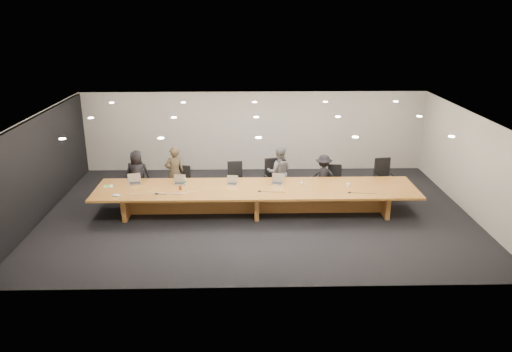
{
  "coord_description": "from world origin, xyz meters",
  "views": [
    {
      "loc": [
        -0.31,
        -13.13,
        5.58
      ],
      "look_at": [
        0.0,
        0.3,
        1.0
      ],
      "focal_mm": 35.0,
      "sensor_mm": 36.0,
      "label": 1
    }
  ],
  "objects_px": {
    "chair_mid_left": "(236,180)",
    "person_a": "(137,174)",
    "conference_table": "(256,195)",
    "chair_far_right": "(385,178)",
    "laptop_a": "(135,179)",
    "chair_far_left": "(136,181)",
    "person_c": "(279,172)",
    "mic_right": "(350,192)",
    "water_bottle": "(185,182)",
    "chair_left": "(182,182)",
    "chair_mid_right": "(275,178)",
    "chair_right": "(334,181)",
    "person_d": "(323,176)",
    "laptop_b": "(179,180)",
    "mic_center": "(260,191)",
    "person_b": "(175,173)",
    "laptop_c": "(232,180)",
    "paper_cup_far": "(348,185)",
    "amber_mug": "(181,188)",
    "av_box": "(117,195)",
    "paper_cup_near": "(302,183)",
    "laptop_d": "(277,179)"
  },
  "relations": [
    {
      "from": "chair_mid_left",
      "to": "person_a",
      "type": "height_order",
      "value": "person_a"
    },
    {
      "from": "conference_table",
      "to": "chair_far_right",
      "type": "relative_size",
      "value": 7.56
    },
    {
      "from": "person_a",
      "to": "laptop_a",
      "type": "height_order",
      "value": "person_a"
    },
    {
      "from": "chair_far_left",
      "to": "person_c",
      "type": "distance_m",
      "value": 4.37
    },
    {
      "from": "chair_far_right",
      "to": "mic_right",
      "type": "distance_m",
      "value": 2.2
    },
    {
      "from": "chair_far_right",
      "to": "water_bottle",
      "type": "distance_m",
      "value": 6.07
    },
    {
      "from": "chair_left",
      "to": "person_c",
      "type": "distance_m",
      "value": 2.98
    },
    {
      "from": "chair_mid_right",
      "to": "person_a",
      "type": "relative_size",
      "value": 0.81
    },
    {
      "from": "person_a",
      "to": "laptop_a",
      "type": "bearing_deg",
      "value": 82.89
    },
    {
      "from": "chair_right",
      "to": "person_c",
      "type": "xyz_separation_m",
      "value": [
        -1.69,
        0.07,
        0.29
      ]
    },
    {
      "from": "person_c",
      "to": "person_d",
      "type": "relative_size",
      "value": 1.16
    },
    {
      "from": "person_c",
      "to": "water_bottle",
      "type": "bearing_deg",
      "value": 21.86
    },
    {
      "from": "laptop_b",
      "to": "mic_center",
      "type": "height_order",
      "value": "laptop_b"
    },
    {
      "from": "person_b",
      "to": "water_bottle",
      "type": "xyz_separation_m",
      "value": [
        0.42,
        -0.94,
        0.04
      ]
    },
    {
      "from": "chair_far_right",
      "to": "person_a",
      "type": "relative_size",
      "value": 0.79
    },
    {
      "from": "laptop_c",
      "to": "water_bottle",
      "type": "height_order",
      "value": "laptop_c"
    },
    {
      "from": "chair_left",
      "to": "paper_cup_far",
      "type": "height_order",
      "value": "chair_left"
    },
    {
      "from": "chair_far_right",
      "to": "person_b",
      "type": "distance_m",
      "value": 6.41
    },
    {
      "from": "water_bottle",
      "to": "amber_mug",
      "type": "distance_m",
      "value": 0.36
    },
    {
      "from": "person_a",
      "to": "mic_right",
      "type": "bearing_deg",
      "value": 150.46
    },
    {
      "from": "laptop_a",
      "to": "av_box",
      "type": "bearing_deg",
      "value": -125.29
    },
    {
      "from": "chair_right",
      "to": "laptop_c",
      "type": "distance_m",
      "value": 3.26
    },
    {
      "from": "chair_mid_right",
      "to": "amber_mug",
      "type": "xyz_separation_m",
      "value": [
        -2.7,
        -1.31,
        0.2
      ]
    },
    {
      "from": "chair_left",
      "to": "paper_cup_far",
      "type": "relative_size",
      "value": 9.74
    },
    {
      "from": "chair_far_right",
      "to": "mic_center",
      "type": "bearing_deg",
      "value": -167.12
    },
    {
      "from": "chair_far_left",
      "to": "chair_right",
      "type": "distance_m",
      "value": 6.05
    },
    {
      "from": "person_b",
      "to": "person_a",
      "type": "bearing_deg",
      "value": -25.21
    },
    {
      "from": "person_c",
      "to": "chair_far_right",
      "type": "bearing_deg",
      "value": -179.39
    },
    {
      "from": "chair_left",
      "to": "conference_table",
      "type": "bearing_deg",
      "value": -14.37
    },
    {
      "from": "chair_mid_right",
      "to": "paper_cup_far",
      "type": "bearing_deg",
      "value": -43.91
    },
    {
      "from": "chair_mid_left",
      "to": "person_c",
      "type": "xyz_separation_m",
      "value": [
        1.33,
        -0.01,
        0.24
      ]
    },
    {
      "from": "chair_far_right",
      "to": "amber_mug",
      "type": "distance_m",
      "value": 6.22
    },
    {
      "from": "laptop_c",
      "to": "paper_cup_near",
      "type": "relative_size",
      "value": 4.07
    },
    {
      "from": "chair_far_right",
      "to": "person_c",
      "type": "relative_size",
      "value": 0.76
    },
    {
      "from": "chair_right",
      "to": "laptop_b",
      "type": "height_order",
      "value": "laptop_b"
    },
    {
      "from": "person_c",
      "to": "laptop_b",
      "type": "height_order",
      "value": "person_c"
    },
    {
      "from": "person_c",
      "to": "av_box",
      "type": "relative_size",
      "value": 7.95
    },
    {
      "from": "paper_cup_near",
      "to": "amber_mug",
      "type": "bearing_deg",
      "value": -174.72
    },
    {
      "from": "person_a",
      "to": "laptop_d",
      "type": "distance_m",
      "value": 4.28
    },
    {
      "from": "chair_right",
      "to": "amber_mug",
      "type": "bearing_deg",
      "value": -154.74
    },
    {
      "from": "person_b",
      "to": "laptop_b",
      "type": "bearing_deg",
      "value": 84.09
    },
    {
      "from": "person_a",
      "to": "conference_table",
      "type": "bearing_deg",
      "value": 146.55
    },
    {
      "from": "amber_mug",
      "to": "av_box",
      "type": "height_order",
      "value": "amber_mug"
    },
    {
      "from": "chair_right",
      "to": "person_a",
      "type": "height_order",
      "value": "person_a"
    },
    {
      "from": "laptop_c",
      "to": "water_bottle",
      "type": "xyz_separation_m",
      "value": [
        -1.33,
        -0.05,
        -0.01
      ]
    },
    {
      "from": "chair_left",
      "to": "water_bottle",
      "type": "height_order",
      "value": "chair_left"
    },
    {
      "from": "person_c",
      "to": "person_d",
      "type": "bearing_deg",
      "value": 176.4
    },
    {
      "from": "chair_far_left",
      "to": "person_a",
      "type": "distance_m",
      "value": 0.22
    },
    {
      "from": "laptop_b",
      "to": "paper_cup_far",
      "type": "xyz_separation_m",
      "value": [
        4.8,
        -0.34,
        -0.08
      ]
    },
    {
      "from": "av_box",
      "to": "paper_cup_far",
      "type": "bearing_deg",
      "value": 24.6
    }
  ]
}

